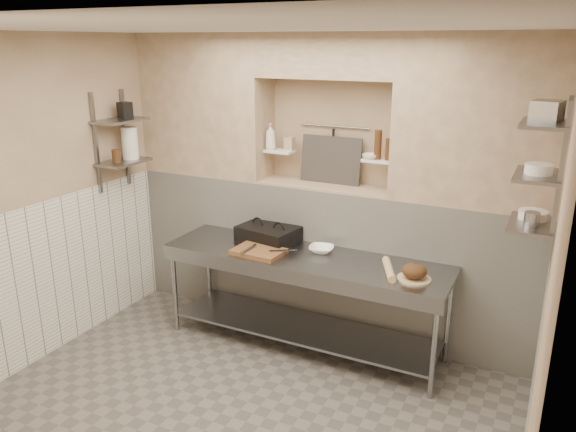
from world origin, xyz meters
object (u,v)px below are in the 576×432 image
Objects in this scene: bread_loaf at (414,271)px; bottle_soap at (270,137)px; mixing_bowl at (321,249)px; bowl_alcove at (370,156)px; cutting_board at (259,251)px; rolling_pin at (389,269)px; prep_table at (304,283)px; jug_left at (130,143)px; panini_press at (268,234)px.

bottle_soap reaches higher than bread_loaf.
bowl_alcove is (0.29, 0.39, 0.81)m from mixing_bowl.
cutting_board is 1.75× the size of bottle_soap.
rolling_pin reaches higher than mixing_bowl.
prep_table is 2.19m from jug_left.
bottle_soap reaches higher than cutting_board.
bottle_soap is at bearing 159.33° from bread_loaf.
jug_left reaches higher than mixing_bowl.
bread_loaf is at bearing -1.55° from panini_press.
mixing_bowl is 0.88× the size of bottle_soap.
bread_loaf reaches higher than mixing_bowl.
jug_left is (-2.88, 0.05, 0.79)m from bread_loaf.
cutting_board is at bearing -177.96° from bread_loaf.
cutting_board is 1.71m from jug_left.
bowl_alcove is 2.34m from jug_left.
bottle_soap is at bearing 108.54° from cutting_board.
prep_table is at bearing 17.74° from cutting_board.
bottle_soap is (-0.61, 0.53, 1.20)m from prep_table.
rolling_pin is (0.68, -0.19, 0.01)m from mixing_bowl.
jug_left is at bearing 176.15° from cutting_board.
rolling_pin is (1.25, -0.24, -0.04)m from panini_press.
cutting_board is 2.00× the size of mixing_bowl.
bread_loaf is at bearing -1.00° from jug_left.
mixing_bowl is at bearing -27.72° from bottle_soap.
jug_left reaches higher than rolling_pin.
panini_press is at bearing 175.27° from mixing_bowl.
rolling_pin reaches higher than cutting_board.
bowl_alcove is (0.78, 0.67, 0.81)m from cutting_board.
mixing_bowl is 0.94m from bowl_alcove.
jug_left is (-1.48, 0.10, 0.85)m from cutting_board.
rolling_pin reaches higher than prep_table.
bottle_soap is (-1.61, 0.61, 0.86)m from bread_loaf.
mixing_bowl is 1.22m from bottle_soap.
cutting_board is 1.43× the size of jug_left.
panini_press reaches higher than bread_loaf.
cutting_board reaches higher than prep_table.
bottle_soap is (-0.14, 0.33, 0.87)m from panini_press.
bottle_soap is at bearing 122.89° from panini_press.
prep_table is at bearing -125.42° from bowl_alcove.
cutting_board is 1.31m from bowl_alcove.
jug_left is (-1.97, -0.19, 0.84)m from mixing_bowl.
bread_loaf is at bearing -4.29° from prep_table.
bowl_alcove is at bearing 14.24° from jug_left.
jug_left is at bearing 179.00° from bread_loaf.
prep_table is at bearing 0.77° from jug_left.
bread_loaf is 1.16m from bowl_alcove.
bowl_alcove is at bearing 54.58° from prep_table.
prep_table is 10.22× the size of bottle_soap.
mixing_bowl is 1.59× the size of bowl_alcove.
bread_loaf is 2.98m from jug_left.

